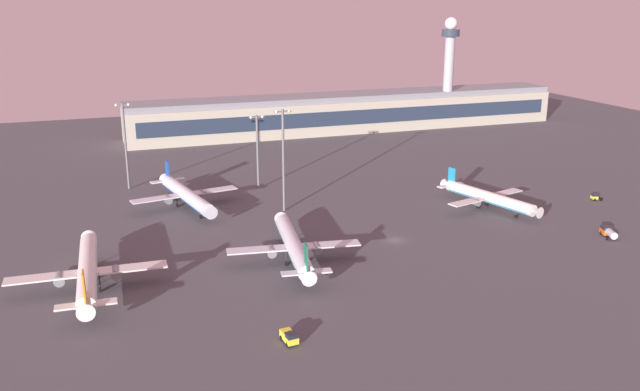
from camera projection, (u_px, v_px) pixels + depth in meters
The scene contains 13 objects.
ground_plane at pixel (395, 240), 165.97m from camera, with size 416.00×416.00×0.00m, color #4C4C51.
terminal_building at pixel (350, 112), 301.13m from camera, with size 196.36×22.40×16.40m.
control_tower at pixel (449, 65), 303.36m from camera, with size 8.00×8.00×49.10m.
airplane_terminal_side at pixel (294, 246), 151.55m from camera, with size 30.42×38.95×10.00m.
airplane_far_stand at pixel (88, 271), 137.10m from camera, with size 31.82×40.91×10.50m.
airplane_mid_apron at pixel (488, 197), 189.69m from camera, with size 27.20×34.65×9.03m.
airplane_taxiway_distant at pixel (186, 195), 190.75m from camera, with size 30.88×39.48×10.17m.
fuel_truck at pixel (609, 232), 167.78m from camera, with size 4.14×6.64×2.35m.
pushback_tug at pixel (595, 197), 198.26m from camera, with size 3.37×2.38×2.05m.
baggage_tractor at pixel (289, 337), 116.47m from camera, with size 2.41×4.33×2.25m.
apron_light_east at pixel (125, 141), 206.39m from camera, with size 4.80×0.90×26.92m.
apron_light_central at pixel (257, 147), 207.00m from camera, with size 4.80×0.90×23.19m.
apron_light_west at pixel (283, 154), 184.41m from camera, with size 4.80×0.90×28.65m.
Camera 1 is at (-69.99, -140.65, 57.75)m, focal length 37.75 mm.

